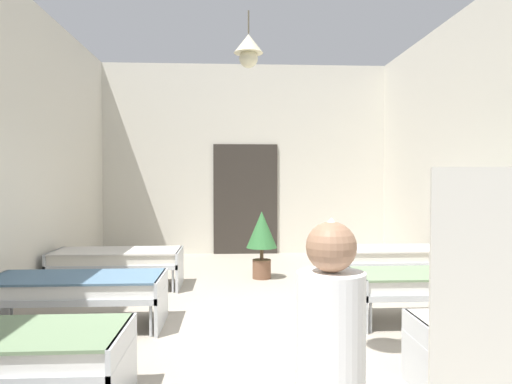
# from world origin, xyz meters

# --- Properties ---
(ground_plane) EXTENTS (6.77, 10.74, 0.10)m
(ground_plane) POSITION_xyz_m (0.00, 0.00, -0.05)
(ground_plane) COLOR #9E9384
(room_shell) EXTENTS (6.57, 10.34, 4.15)m
(room_shell) POSITION_xyz_m (-0.00, 1.29, 2.08)
(room_shell) COLOR beige
(room_shell) RESTS_ON ground
(bed_left_row_1) EXTENTS (1.90, 0.84, 0.57)m
(bed_left_row_1) POSITION_xyz_m (-2.04, 0.00, 0.44)
(bed_left_row_1) COLOR #B7BCC1
(bed_left_row_1) RESTS_ON ground
(bed_right_row_1) EXTENTS (1.90, 0.84, 0.57)m
(bed_right_row_1) POSITION_xyz_m (2.04, 0.00, 0.44)
(bed_right_row_1) COLOR #B7BCC1
(bed_right_row_1) RESTS_ON ground
(bed_left_row_2) EXTENTS (1.90, 0.84, 0.57)m
(bed_left_row_2) POSITION_xyz_m (-2.04, 1.90, 0.44)
(bed_left_row_2) COLOR #B7BCC1
(bed_left_row_2) RESTS_ON ground
(bed_right_row_2) EXTENTS (1.90, 0.84, 0.57)m
(bed_right_row_2) POSITION_xyz_m (2.04, 1.90, 0.44)
(bed_right_row_2) COLOR #B7BCC1
(bed_right_row_2) RESTS_ON ground
(potted_plant) EXTENTS (0.51, 0.51, 1.11)m
(potted_plant) POSITION_xyz_m (0.18, 2.45, 0.71)
(potted_plant) COLOR brown
(potted_plant) RESTS_ON ground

